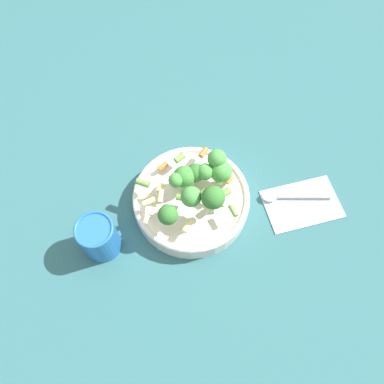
# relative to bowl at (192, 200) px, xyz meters

# --- Properties ---
(ground_plane) EXTENTS (3.00, 3.00, 0.00)m
(ground_plane) POSITION_rel_bowl_xyz_m (0.00, 0.00, -0.03)
(ground_plane) COLOR #2D6066
(bowl) EXTENTS (0.26, 0.26, 0.05)m
(bowl) POSITION_rel_bowl_xyz_m (0.00, 0.00, 0.00)
(bowl) COLOR silver
(bowl) RESTS_ON ground_plane
(pasta_salad) EXTENTS (0.20, 0.21, 0.10)m
(pasta_salad) POSITION_rel_bowl_xyz_m (-0.00, 0.01, 0.07)
(pasta_salad) COLOR #8CB766
(pasta_salad) RESTS_ON bowl
(cup) EXTENTS (0.08, 0.08, 0.10)m
(cup) POSITION_rel_bowl_xyz_m (0.10, -0.19, 0.02)
(cup) COLOR #2366B2
(cup) RESTS_ON ground_plane
(napkin) EXTENTS (0.15, 0.19, 0.01)m
(napkin) POSITION_rel_bowl_xyz_m (-0.00, 0.25, -0.02)
(napkin) COLOR #B2BCC6
(napkin) RESTS_ON ground_plane
(spoon) EXTENTS (0.03, 0.16, 0.01)m
(spoon) POSITION_rel_bowl_xyz_m (-0.01, 0.21, -0.02)
(spoon) COLOR silver
(spoon) RESTS_ON napkin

